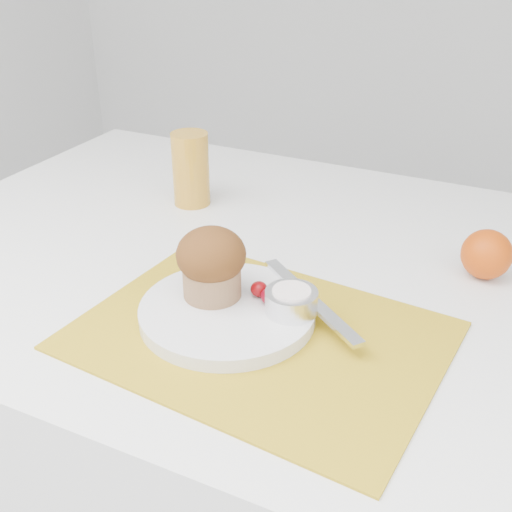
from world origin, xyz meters
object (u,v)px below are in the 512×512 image
at_px(orange, 487,254).
at_px(juice_glass, 191,169).
at_px(table, 283,454).
at_px(plate, 227,312).
at_px(muffin, 211,262).

distance_m(orange, juice_glass, 0.49).
height_order(table, plate, plate).
distance_m(juice_glass, muffin, 0.33).
relative_size(juice_glass, muffin, 1.37).
bearing_deg(plate, muffin, 152.37).
xyz_separation_m(table, orange, (0.26, 0.08, 0.41)).
xyz_separation_m(plate, juice_glass, (-0.22, 0.29, 0.05)).
bearing_deg(juice_glass, table, -27.42).
bearing_deg(table, muffin, -103.65).
bearing_deg(juice_glass, muffin, -54.84).
distance_m(plate, muffin, 0.06).
bearing_deg(juice_glass, plate, -52.51).
bearing_deg(muffin, plate, -27.63).
distance_m(table, plate, 0.42).
relative_size(table, juice_glass, 9.77).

